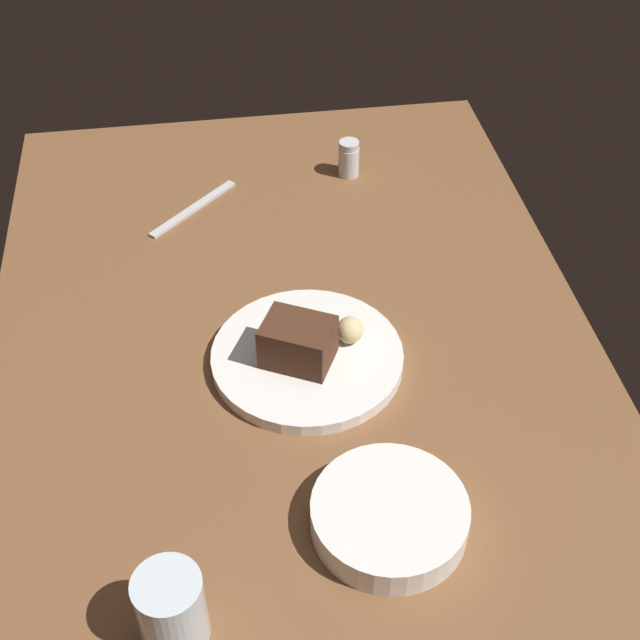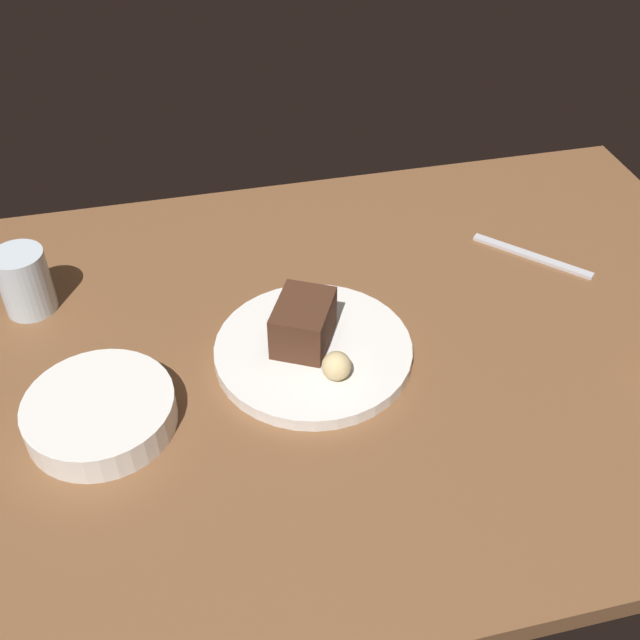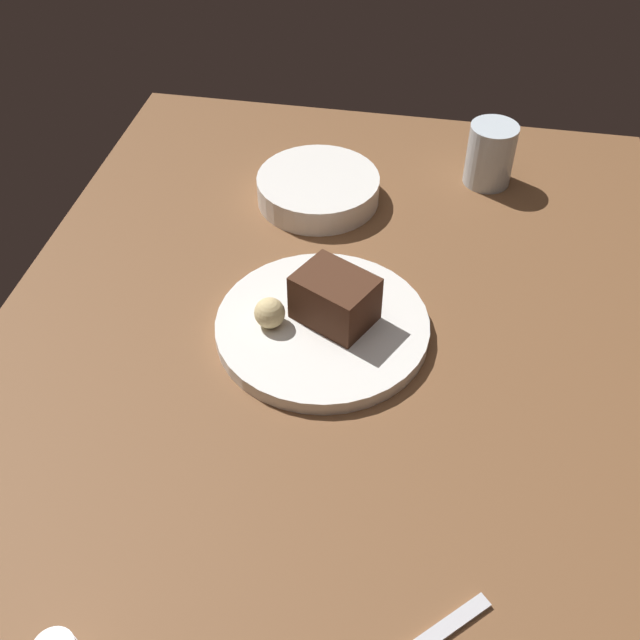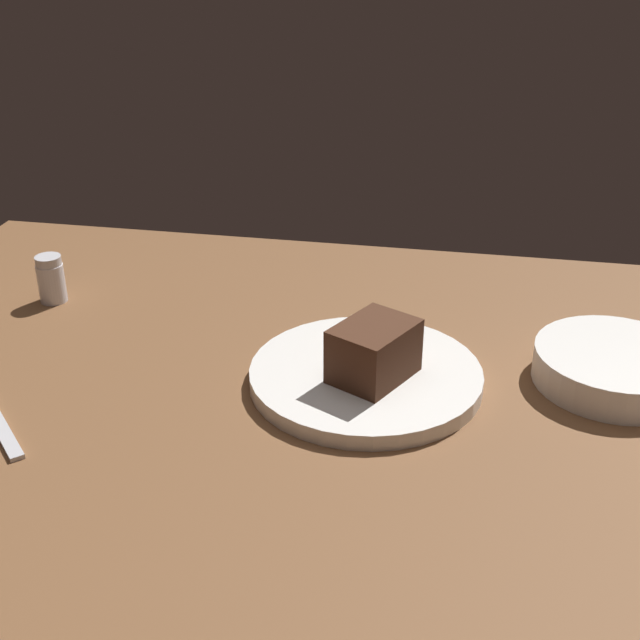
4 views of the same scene
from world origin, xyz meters
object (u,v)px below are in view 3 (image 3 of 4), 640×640
object	(u,v)px
bread_roll	(270,313)
side_bowl	(318,189)
chocolate_cake_slice	(336,298)
dessert_plate	(322,327)
water_glass	(490,154)

from	to	relation	value
bread_roll	side_bowl	size ratio (longest dim) A/B	0.21
chocolate_cake_slice	bread_roll	size ratio (longest dim) A/B	2.43
dessert_plate	water_glass	size ratio (longest dim) A/B	2.76
chocolate_cake_slice	side_bowl	size ratio (longest dim) A/B	0.50
chocolate_cake_slice	bread_roll	xyz separation A→B (cm)	(-2.56, 7.54, -1.25)
bread_roll	chocolate_cake_slice	bearing A→B (deg)	-71.23
bread_roll	water_glass	bearing A→B (deg)	-33.06
water_glass	side_bowl	distance (cm)	26.16
bread_roll	water_glass	xyz separation A→B (cm)	(38.08, -24.79, 1.00)
chocolate_cake_slice	side_bowl	bearing A→B (deg)	15.02
water_glass	side_bowl	xyz separation A→B (cm)	(-9.34, 24.28, -2.75)
chocolate_cake_slice	bread_roll	bearing A→B (deg)	108.77
chocolate_cake_slice	side_bowl	distance (cm)	27.27
dessert_plate	chocolate_cake_slice	size ratio (longest dim) A/B	2.88
dessert_plate	water_glass	bearing A→B (deg)	-27.16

